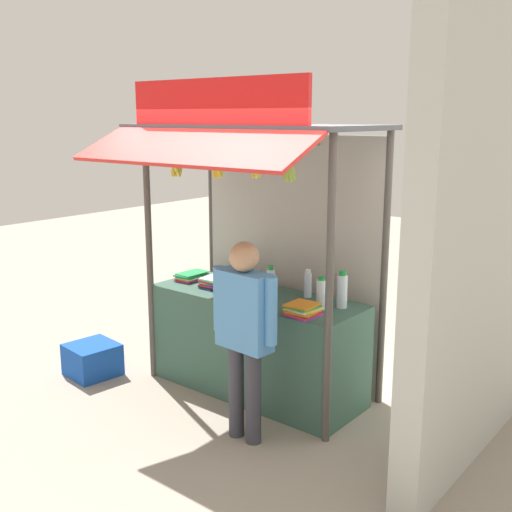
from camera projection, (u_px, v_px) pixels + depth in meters
name	position (u px, v px, depth m)	size (l,w,h in m)	color
ground_plane	(256.00, 390.00, 5.67)	(20.00, 20.00, 0.00)	#9E9384
stall_counter	(256.00, 343.00, 5.57)	(1.96, 0.72, 0.91)	#385B4C
stall_structure	(265.00, 209.00, 5.40)	(2.16, 1.59, 2.73)	#4C4742
water_bottle_back_right	(242.00, 274.00, 5.70)	(0.07, 0.07, 0.25)	silver
water_bottle_front_left	(342.00, 290.00, 5.07)	(0.09, 0.09, 0.31)	silver
water_bottle_mid_left	(238.00, 270.00, 5.80)	(0.08, 0.08, 0.28)	silver
water_bottle_far_right	(321.00, 294.00, 5.03)	(0.08, 0.08, 0.28)	silver
water_bottle_back_left	(271.00, 282.00, 5.43)	(0.07, 0.07, 0.27)	silver
water_bottle_mid_right	(308.00, 284.00, 5.37)	(0.07, 0.07, 0.25)	silver
magazine_stack_left	(303.00, 310.00, 4.89)	(0.25, 0.26, 0.09)	purple
magazine_stack_rear_center	(192.00, 276.00, 5.96)	(0.22, 0.32, 0.07)	purple
magazine_stack_far_left	(215.00, 282.00, 5.71)	(0.22, 0.28, 0.09)	blue
banana_bunch_leftmost	(289.00, 170.00, 4.45)	(0.10, 0.10, 0.27)	#332D23
banana_bunch_rightmost	(256.00, 170.00, 4.64)	(0.09, 0.09, 0.26)	#332D23
banana_bunch_inner_left	(218.00, 168.00, 4.88)	(0.11, 0.11, 0.28)	#332D23
banana_bunch_inner_right	(177.00, 167.00, 5.17)	(0.11, 0.12, 0.30)	#332D23
vendor_person	(244.00, 323.00, 4.61)	(0.59, 0.22, 1.56)	#383842
plastic_crate	(92.00, 359.00, 5.98)	(0.44, 0.44, 0.31)	#194CB2
neighbour_wall	(490.00, 226.00, 4.37)	(0.20, 2.40, 3.37)	beige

